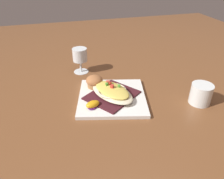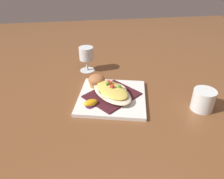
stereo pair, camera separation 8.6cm
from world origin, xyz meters
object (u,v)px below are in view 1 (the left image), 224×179
Objects in this scene: muffin at (94,81)px; stemmed_glass at (80,56)px; gratin_dish at (112,91)px; coffee_mug at (201,95)px; square_plate at (112,97)px; orange_garnish at (93,105)px.

muffin is 0.58× the size of stemmed_glass.
coffee_mug reaches higher than gratin_dish.
stemmed_glass is (0.28, 0.09, 0.05)m from gratin_dish.
stemmed_glass reaches higher than gratin_dish.
coffee_mug is at bearing -109.57° from gratin_dish.
stemmed_glass is (0.28, 0.09, 0.08)m from square_plate.
orange_garnish is (-0.05, 0.09, -0.01)m from gratin_dish.
gratin_dish is 0.11m from orange_garnish.
square_plate is at bearing -162.55° from stemmed_glass.
orange_garnish is at bearing 121.08° from square_plate.
muffin is 0.68× the size of coffee_mug.
muffin is 1.16× the size of orange_garnish.
gratin_dish is at bearing 70.43° from coffee_mug.
stemmed_glass reaches higher than square_plate.
square_plate is at bearing 70.45° from coffee_mug.
muffin reaches higher than orange_garnish.
stemmed_glass is at bearing 46.65° from coffee_mug.
stemmed_glass is (0.39, 0.42, 0.05)m from coffee_mug.
gratin_dish reaches higher than orange_garnish.
muffin is 0.44m from coffee_mug.
square_plate is 2.55× the size of coffee_mug.
muffin is at bearing -13.97° from orange_garnish.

